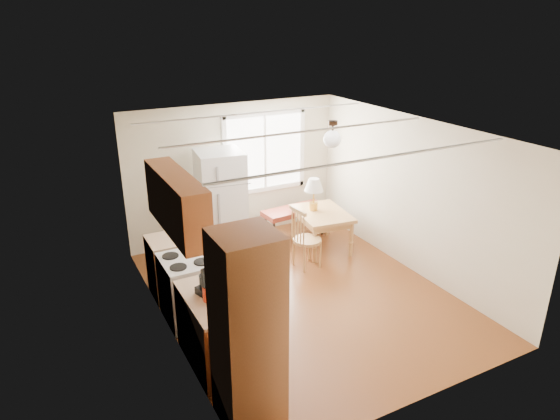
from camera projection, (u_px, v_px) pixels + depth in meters
room_shell at (304, 218)px, 7.03m from camera, size 4.60×5.60×2.62m
kitchen_run at (205, 293)px, 5.92m from camera, size 0.65×3.40×2.20m
window_unit at (265, 152)px, 9.22m from camera, size 1.64×0.05×1.51m
pendant_light at (332, 138)px, 7.30m from camera, size 0.26×0.26×0.40m
refrigerator at (221, 203)px, 8.51m from camera, size 0.84×0.84×1.83m
bench at (295, 211)px, 9.29m from camera, size 1.26×0.55×0.57m
dining_table at (322, 217)px, 8.79m from camera, size 0.96×1.20×0.69m
chair at (302, 234)px, 8.07m from camera, size 0.46×0.46×1.05m
table_lamp at (314, 187)px, 8.70m from camera, size 0.34×0.34×0.58m
coffee_maker at (208, 284)px, 5.71m from camera, size 0.27×0.31×0.40m
kettle at (208, 293)px, 5.62m from camera, size 0.12×0.12×0.24m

